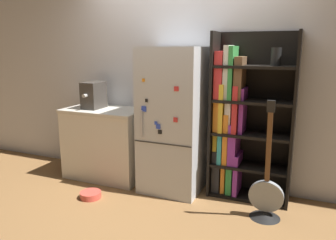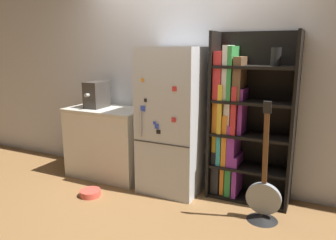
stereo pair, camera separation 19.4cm
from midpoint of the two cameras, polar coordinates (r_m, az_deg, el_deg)
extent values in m
plane|color=olive|center=(3.87, -1.43, -12.55)|extent=(16.00, 16.00, 0.00)
cube|color=silver|center=(3.96, 1.32, 7.57)|extent=(8.00, 0.05, 2.60)
cube|color=silver|center=(3.73, -0.59, -0.11)|extent=(0.68, 0.61, 1.65)
cube|color=#333333|center=(3.51, -2.60, -4.16)|extent=(0.66, 0.01, 0.01)
cube|color=#B2B2B7|center=(3.55, -6.17, -0.68)|extent=(0.02, 0.02, 0.30)
cube|color=blue|center=(3.48, -3.33, -1.15)|extent=(0.05, 0.02, 0.05)
cube|color=red|center=(3.32, -0.21, 5.45)|extent=(0.05, 0.01, 0.05)
cube|color=red|center=(3.38, -0.34, 0.03)|extent=(0.05, 0.01, 0.05)
cube|color=blue|center=(3.52, -5.81, 1.93)|extent=(0.06, 0.01, 0.06)
cube|color=black|center=(3.48, -5.38, 3.39)|extent=(0.03, 0.02, 0.03)
cube|color=blue|center=(3.48, -3.72, -0.56)|extent=(0.04, 0.01, 0.04)
cube|color=orange|center=(3.47, -5.91, 6.93)|extent=(0.03, 0.01, 0.03)
cube|color=black|center=(3.48, -3.02, -2.10)|extent=(0.04, 0.01, 0.04)
cube|color=black|center=(3.68, 6.49, 0.87)|extent=(0.03, 0.37, 1.81)
cube|color=black|center=(3.54, 19.60, -0.23)|extent=(0.03, 0.37, 1.81)
cube|color=black|center=(3.75, 13.39, 0.84)|extent=(0.87, 0.03, 1.81)
cube|color=black|center=(3.87, 12.27, -12.65)|extent=(0.81, 0.34, 0.03)
cube|color=black|center=(3.73, 12.51, -7.83)|extent=(0.81, 0.34, 0.03)
cube|color=black|center=(3.63, 12.78, -2.46)|extent=(0.81, 0.34, 0.03)
cube|color=black|center=(3.55, 13.06, 3.19)|extent=(0.81, 0.34, 0.03)
cube|color=black|center=(3.52, 13.35, 9.01)|extent=(0.81, 0.34, 0.03)
cube|color=#262628|center=(3.83, 7.22, -8.54)|extent=(0.09, 0.24, 0.48)
cube|color=orange|center=(3.82, 8.48, -8.63)|extent=(0.04, 0.26, 0.48)
cube|color=#338C3F|center=(3.82, 9.44, -9.54)|extent=(0.07, 0.26, 0.38)
cube|color=purple|center=(3.79, 10.58, -9.06)|extent=(0.05, 0.31, 0.46)
cube|color=gold|center=(3.74, 7.12, -3.51)|extent=(0.05, 0.25, 0.48)
cube|color=teal|center=(3.70, 7.98, -3.14)|extent=(0.05, 0.29, 0.55)
cube|color=orange|center=(3.69, 8.87, -3.09)|extent=(0.05, 0.28, 0.56)
cube|color=purple|center=(3.70, 10.01, -3.93)|extent=(0.08, 0.32, 0.46)
cube|color=orange|center=(3.66, 7.32, 1.46)|extent=(0.06, 0.28, 0.42)
cube|color=gold|center=(3.63, 8.21, 2.22)|extent=(0.05, 0.32, 0.52)
cube|color=silver|center=(3.62, 9.27, 1.64)|extent=(0.06, 0.28, 0.46)
cube|color=red|center=(3.59, 10.42, 1.95)|extent=(0.05, 0.29, 0.51)
cube|color=purple|center=(3.59, 11.42, 1.67)|extent=(0.04, 0.26, 0.49)
cube|color=red|center=(3.60, 7.73, 7.80)|extent=(0.09, 0.32, 0.50)
cube|color=silver|center=(3.58, 8.91, 8.23)|extent=(0.05, 0.30, 0.57)
cube|color=#338C3F|center=(3.56, 9.74, 8.11)|extent=(0.04, 0.32, 0.56)
cube|color=brown|center=(3.55, 10.88, 7.17)|extent=(0.08, 0.28, 0.45)
cylinder|color=black|center=(3.48, 16.77, 10.52)|extent=(0.10, 0.10, 0.18)
cube|color=silver|center=(4.29, -12.02, -4.22)|extent=(0.99, 0.58, 0.85)
cube|color=beige|center=(4.19, -12.29, 1.63)|extent=(1.01, 0.60, 0.04)
cube|color=#38332D|center=(4.24, -14.09, 4.21)|extent=(0.21, 0.30, 0.33)
cylinder|color=#A5A39E|center=(4.10, -15.60, 4.08)|extent=(0.04, 0.06, 0.04)
cone|color=black|center=(3.46, 14.91, -15.65)|extent=(0.30, 0.30, 0.06)
cylinder|color=gray|center=(3.38, 15.10, -12.70)|extent=(0.33, 0.09, 0.34)
cube|color=brown|center=(3.13, 15.45, -4.70)|extent=(0.04, 0.12, 0.69)
cube|color=black|center=(2.99, 15.74, 2.29)|extent=(0.07, 0.04, 0.11)
cylinder|color=#D84C3F|center=(3.86, -14.78, -12.50)|extent=(0.24, 0.24, 0.07)
torus|color=#D84C3F|center=(3.85, -14.80, -12.10)|extent=(0.24, 0.24, 0.01)
camera|label=1|loc=(0.10, -91.48, -0.33)|focal=35.00mm
camera|label=2|loc=(0.10, 88.52, 0.33)|focal=35.00mm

